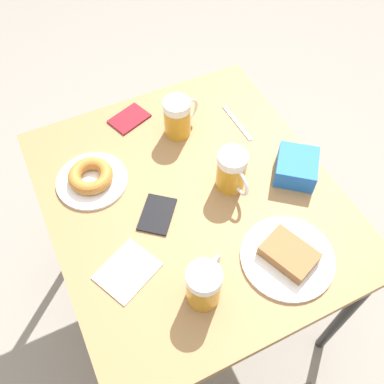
# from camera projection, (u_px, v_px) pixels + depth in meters

# --- Properties ---
(ground_plane) EXTENTS (8.00, 8.00, 0.00)m
(ground_plane) POSITION_uv_depth(u_px,v_px,m) (192.00, 292.00, 1.89)
(ground_plane) COLOR gray
(table) EXTENTS (0.84, 0.94, 0.75)m
(table) POSITION_uv_depth(u_px,v_px,m) (192.00, 208.00, 1.33)
(table) COLOR #997044
(table) RESTS_ON ground_plane
(plate_with_cake) EXTENTS (0.25, 0.25, 0.05)m
(plate_with_cake) POSITION_uv_depth(u_px,v_px,m) (288.00, 256.00, 1.14)
(plate_with_cake) COLOR white
(plate_with_cake) RESTS_ON table
(plate_with_donut) EXTENTS (0.22, 0.22, 0.05)m
(plate_with_donut) POSITION_uv_depth(u_px,v_px,m) (91.00, 178.00, 1.29)
(plate_with_donut) COLOR white
(plate_with_donut) RESTS_ON table
(beer_mug_left) EXTENTS (0.13, 0.09, 0.13)m
(beer_mug_left) POSITION_uv_depth(u_px,v_px,m) (178.00, 117.00, 1.37)
(beer_mug_left) COLOR #C68C23
(beer_mug_left) RESTS_ON table
(beer_mug_center) EXTENTS (0.12, 0.10, 0.13)m
(beer_mug_center) POSITION_uv_depth(u_px,v_px,m) (204.00, 285.00, 1.04)
(beer_mug_center) COLOR #C68C23
(beer_mug_center) RESTS_ON table
(beer_mug_right) EXTENTS (0.09, 0.13, 0.13)m
(beer_mug_right) POSITION_uv_depth(u_px,v_px,m) (232.00, 171.00, 1.24)
(beer_mug_right) COLOR #C68C23
(beer_mug_right) RESTS_ON table
(napkin_folded) EXTENTS (0.19, 0.17, 0.00)m
(napkin_folded) POSITION_uv_depth(u_px,v_px,m) (127.00, 271.00, 1.13)
(napkin_folded) COLOR white
(napkin_folded) RESTS_ON table
(fork) EXTENTS (0.02, 0.18, 0.00)m
(fork) POSITION_uv_depth(u_px,v_px,m) (237.00, 123.00, 1.44)
(fork) COLOR silver
(fork) RESTS_ON table
(passport_near_edge) EXTENTS (0.15, 0.13, 0.01)m
(passport_near_edge) POSITION_uv_depth(u_px,v_px,m) (129.00, 119.00, 1.45)
(passport_near_edge) COLOR maroon
(passport_near_edge) RESTS_ON table
(passport_far_edge) EXTENTS (0.15, 0.15, 0.01)m
(passport_far_edge) POSITION_uv_depth(u_px,v_px,m) (157.00, 214.00, 1.23)
(passport_far_edge) COLOR black
(passport_far_edge) RESTS_ON table
(blue_pouch) EXTENTS (0.18, 0.18, 0.07)m
(blue_pouch) POSITION_uv_depth(u_px,v_px,m) (296.00, 167.00, 1.29)
(blue_pouch) COLOR blue
(blue_pouch) RESTS_ON table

